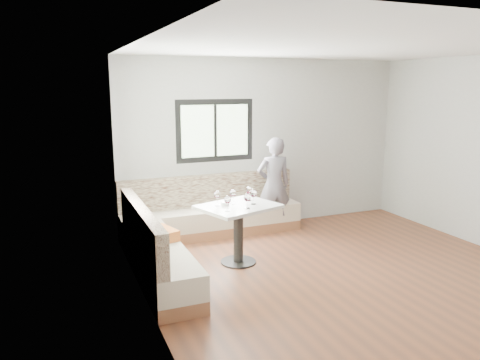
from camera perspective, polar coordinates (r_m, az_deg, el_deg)
room at (r=5.79m, az=12.73°, el=1.71°), size 5.01×5.01×2.81m
banquette at (r=6.78m, az=-6.07°, el=-6.03°), size 2.91×2.80×0.95m
table at (r=6.26m, az=-0.20°, el=-4.87°), size 1.17×1.03×0.81m
person at (r=7.63m, az=4.14°, el=-0.57°), size 0.60×0.43×1.55m
olive_ramekin at (r=6.21m, az=-1.82°, el=-2.86°), size 0.11×0.11×0.04m
wine_glass_a at (r=5.90m, az=-1.53°, el=-2.46°), size 0.09×0.09×0.20m
wine_glass_b at (r=6.00m, az=0.90°, el=-2.20°), size 0.09×0.09×0.20m
wine_glass_c at (r=6.22m, az=1.65°, el=-1.72°), size 0.09×0.09×0.20m
wine_glass_d at (r=6.25m, az=-0.87°, el=-1.65°), size 0.09×0.09×0.20m
wine_glass_e at (r=6.41m, az=1.10°, el=-1.31°), size 0.09×0.09×0.20m
wine_glass_f at (r=6.16m, az=-2.80°, el=-1.85°), size 0.09×0.09×0.20m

